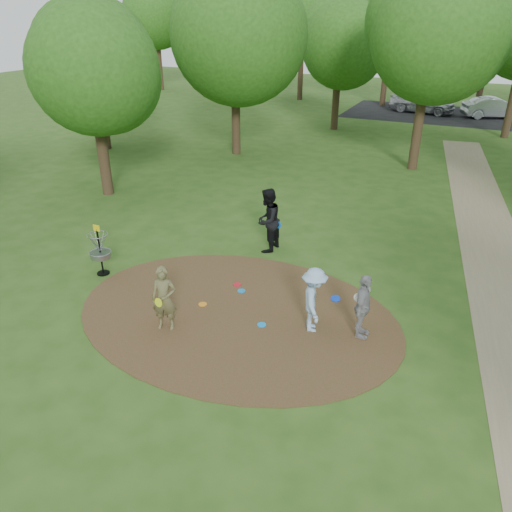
% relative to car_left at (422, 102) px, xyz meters
% --- Properties ---
extents(ground, '(100.00, 100.00, 0.00)m').
position_rel_car_left_xyz_m(ground, '(-0.28, -30.13, -0.80)').
color(ground, '#2D5119').
rests_on(ground, ground).
extents(dirt_clearing, '(8.40, 8.40, 0.02)m').
position_rel_car_left_xyz_m(dirt_clearing, '(-0.28, -30.13, -0.79)').
color(dirt_clearing, '#47301C').
rests_on(dirt_clearing, ground).
extents(parking_lot, '(14.00, 8.00, 0.01)m').
position_rel_car_left_xyz_m(parking_lot, '(1.72, -0.13, -0.79)').
color(parking_lot, black).
rests_on(parking_lot, ground).
extents(player_observer_with_disc, '(0.69, 0.58, 1.65)m').
position_rel_car_left_xyz_m(player_observer_with_disc, '(-1.54, -31.38, 0.03)').
color(player_observer_with_disc, brown).
rests_on(player_observer_with_disc, ground).
extents(player_throwing_with_disc, '(1.11, 1.21, 1.64)m').
position_rel_car_left_xyz_m(player_throwing_with_disc, '(1.69, -29.97, 0.02)').
color(player_throwing_with_disc, '#9BC1E8').
rests_on(player_throwing_with_disc, ground).
extents(player_walking_with_disc, '(0.87, 1.04, 2.05)m').
position_rel_car_left_xyz_m(player_walking_with_disc, '(-1.05, -26.37, 0.23)').
color(player_walking_with_disc, black).
rests_on(player_walking_with_disc, ground).
extents(player_waiting_with_disc, '(0.43, 0.96, 1.62)m').
position_rel_car_left_xyz_m(player_waiting_with_disc, '(2.81, -29.76, 0.01)').
color(player_waiting_with_disc, gray).
rests_on(player_waiting_with_disc, ground).
extents(disc_ground_cyan, '(0.22, 0.22, 0.02)m').
position_rel_car_left_xyz_m(disc_ground_cyan, '(-0.64, -29.09, -0.77)').
color(disc_ground_cyan, '#1A81D1').
rests_on(disc_ground_cyan, dirt_clearing).
extents(disc_ground_blue, '(0.22, 0.22, 0.02)m').
position_rel_car_left_xyz_m(disc_ground_blue, '(0.52, -30.35, -0.77)').
color(disc_ground_blue, '#0D92EC').
rests_on(disc_ground_blue, dirt_clearing).
extents(disc_ground_red, '(0.22, 0.22, 0.02)m').
position_rel_car_left_xyz_m(disc_ground_red, '(-0.91, -28.83, -0.77)').
color(disc_ground_red, red).
rests_on(disc_ground_red, dirt_clearing).
extents(car_left, '(4.94, 2.72, 1.59)m').
position_rel_car_left_xyz_m(car_left, '(0.00, 0.00, 0.00)').
color(car_left, '#A6A6AE').
rests_on(car_left, ground).
extents(car_right, '(4.54, 2.98, 1.41)m').
position_rel_car_left_xyz_m(car_right, '(4.91, 0.07, -0.09)').
color(car_right, '#ACB1B4').
rests_on(car_right, ground).
extents(disc_ground_orange, '(0.22, 0.22, 0.02)m').
position_rel_car_left_xyz_m(disc_ground_orange, '(-1.26, -30.13, -0.77)').
color(disc_ground_orange, orange).
rests_on(disc_ground_orange, dirt_clearing).
extents(disc_golf_basket, '(0.63, 0.63, 1.54)m').
position_rel_car_left_xyz_m(disc_golf_basket, '(-4.78, -29.83, 0.08)').
color(disc_golf_basket, black).
rests_on(disc_golf_basket, ground).
extents(tree_ring, '(37.40, 45.30, 8.90)m').
position_rel_car_left_xyz_m(tree_ring, '(1.05, -21.39, 4.43)').
color(tree_ring, '#332316').
rests_on(tree_ring, ground).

